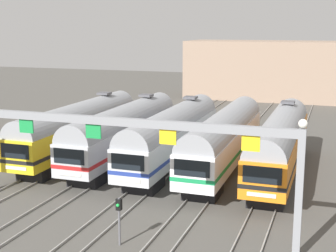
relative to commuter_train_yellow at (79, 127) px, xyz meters
name	(u,v)px	position (x,y,z in m)	size (l,w,h in m)	color
ground_plane	(172,166)	(8.54, 0.00, -2.69)	(160.00, 160.00, 0.00)	#4C4944
track_bed	(220,126)	(8.54, 17.00, -2.61)	(18.58, 70.00, 0.15)	gray
commuter_train_yellow	(79,127)	(0.00, 0.00, 0.00)	(2.88, 18.06, 5.05)	gold
commuter_train_stainless	(124,130)	(4.27, 0.00, 0.00)	(2.88, 18.06, 5.05)	#B2B5BA
commuter_train_silver	(172,134)	(8.54, 0.00, 0.00)	(2.88, 18.06, 5.05)	silver
commuter_train_white	(224,137)	(12.81, 0.00, 0.00)	(2.88, 18.06, 4.77)	white
commuter_train_orange	(280,142)	(17.08, 0.00, 0.00)	(2.88, 18.06, 5.05)	orange
catenary_gantry	(94,138)	(8.54, -13.50, 2.58)	(22.32, 0.44, 6.97)	gray
yard_signal_mast	(119,212)	(10.67, -15.02, -0.87)	(0.28, 0.35, 2.58)	#59595E
maintenance_building	(275,70)	(11.64, 41.51, 1.80)	(27.39, 10.00, 8.98)	gray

